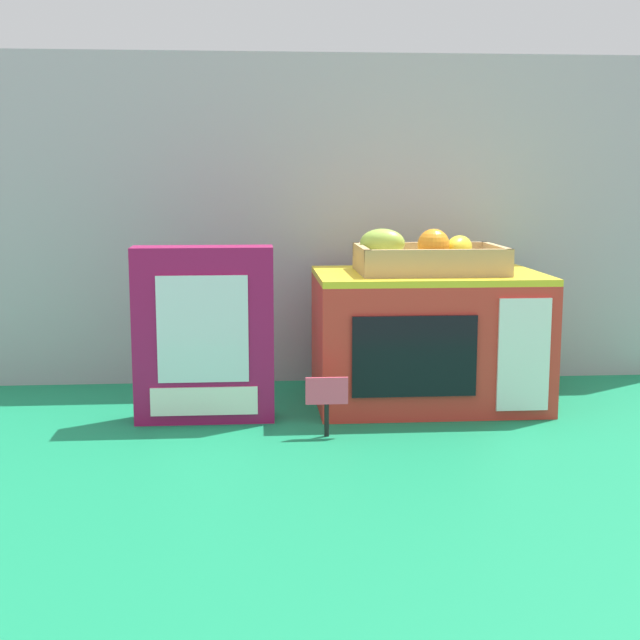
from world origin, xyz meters
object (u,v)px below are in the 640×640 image
object	(u,v)px
food_groups_crate	(426,258)
price_sign	(324,397)
cookie_set_box	(204,335)
toy_microwave	(427,338)

from	to	relation	value
food_groups_crate	price_sign	size ratio (longest dim) A/B	2.66
food_groups_crate	price_sign	world-z (taller)	food_groups_crate
cookie_set_box	toy_microwave	bearing A→B (deg)	12.70
food_groups_crate	cookie_set_box	distance (m)	0.43
food_groups_crate	cookie_set_box	bearing A→B (deg)	-167.66
toy_microwave	cookie_set_box	world-z (taller)	cookie_set_box
price_sign	cookie_set_box	bearing A→B (deg)	149.55
food_groups_crate	toy_microwave	bearing A→B (deg)	32.52
cookie_set_box	price_sign	xyz separation A→B (m)	(0.20, -0.12, -0.09)
toy_microwave	price_sign	world-z (taller)	toy_microwave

